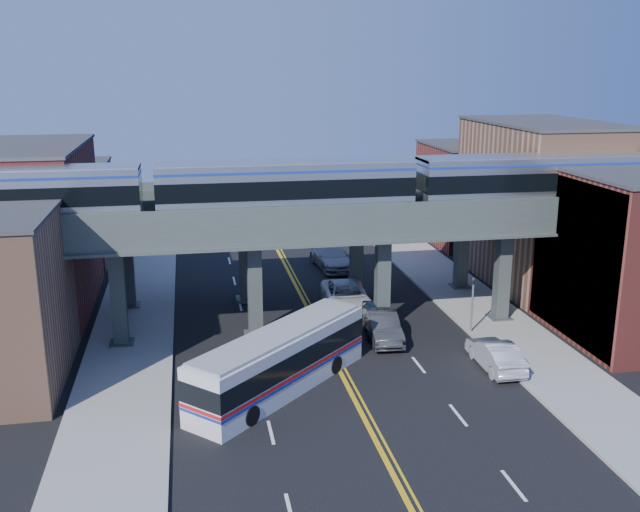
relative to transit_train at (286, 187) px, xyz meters
The scene contains 20 objects.
ground 12.39m from the transit_train, 75.86° to the right, with size 120.00×120.00×0.00m, color black.
sidewalk_west 13.34m from the transit_train, 168.09° to the left, with size 5.00×70.00×0.16m, color gray.
sidewalk_east 16.45m from the transit_train, ahead, with size 5.00×70.00×0.16m, color gray.
building_west_b 18.70m from the transit_train, 154.11° to the left, with size 8.00×14.00×11.00m, color maroon.
building_west_c 27.21m from the transit_train, 128.13° to the left, with size 8.00×10.00×8.00m, color #98694E.
building_east_a 21.33m from the transit_train, 11.03° to the right, with size 8.00×10.00×10.00m, color maroon.
building_east_b 22.26m from the transit_train, 21.30° to the left, with size 8.00×14.00×12.00m, color #98694E.
building_east_c 29.74m from the transit_train, 45.67° to the left, with size 8.00×10.00×9.00m, color maroon.
mural_panel 17.62m from the transit_train, 13.58° to the right, with size 0.10×9.50×9.50m, color teal.
elevated_viaduct_near 3.43m from the transit_train, ahead, with size 52.00×3.60×7.40m.
elevated_viaduct_far 7.79m from the transit_train, 73.94° to the left, with size 52.00×3.60×7.40m.
transit_train is the anchor object (origin of this frame).
stop_sign 9.29m from the transit_train, 65.16° to the right, with size 0.76×0.09×2.63m.
traffic_signal 13.34m from the transit_train, 10.11° to the right, with size 0.15×0.18×4.10m.
transit_bus 10.95m from the transit_train, 100.83° to the right, with size 10.21×10.14×3.03m.
car_lane_a 10.15m from the transit_train, ahead, with size 2.01×4.98×1.70m, color #10223B.
car_lane_b 10.25m from the transit_train, 19.01° to the right, with size 1.79×5.14×1.69m, color #2B2B2D.
car_lane_c 10.38m from the transit_train, 41.32° to the left, with size 2.95×6.39×1.78m, color silver.
car_lane_d 17.54m from the transit_train, 68.42° to the left, with size 2.52×6.21×1.80m, color #9B9B9F.
car_parked_curb 15.26m from the transit_train, 34.20° to the right, with size 1.70×4.87×1.60m, color #B1B1B6.
Camera 1 is at (-7.68, -33.14, 16.16)m, focal length 40.00 mm.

